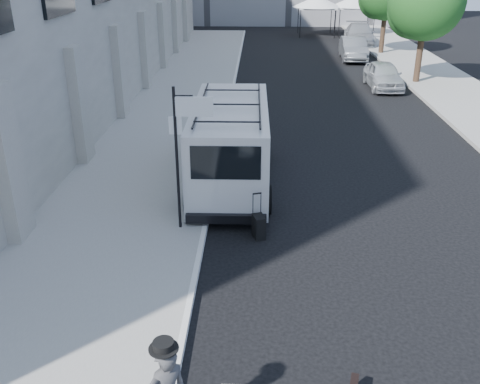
# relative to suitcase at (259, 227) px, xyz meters

# --- Properties ---
(ground) EXTENTS (120.00, 120.00, 0.00)m
(ground) POSITION_rel_suitcase_xyz_m (0.66, -3.00, -0.30)
(ground) COLOR black
(ground) RESTS_ON ground
(sidewalk_left) EXTENTS (4.50, 48.00, 0.15)m
(sidewalk_left) POSITION_rel_suitcase_xyz_m (-3.59, 13.00, -0.22)
(sidewalk_left) COLOR gray
(sidewalk_left) RESTS_ON ground
(sidewalk_right) EXTENTS (4.00, 56.00, 0.15)m
(sidewalk_right) POSITION_rel_suitcase_xyz_m (9.66, 17.00, -0.22)
(sidewalk_right) COLOR gray
(sidewalk_right) RESTS_ON ground
(sign_pole) EXTENTS (1.03, 0.07, 3.50)m
(sign_pole) POSITION_rel_suitcase_xyz_m (-1.71, 0.20, 2.36)
(sign_pole) COLOR black
(sign_pole) RESTS_ON sidewalk_left
(tree_near) EXTENTS (3.80, 3.83, 6.03)m
(tree_near) POSITION_rel_suitcase_xyz_m (8.16, 17.15, 3.68)
(tree_near) COLOR black
(tree_near) RESTS_ON ground
(tent_left) EXTENTS (4.00, 4.00, 3.20)m
(tent_left) POSITION_rel_suitcase_xyz_m (4.66, 35.00, 2.42)
(tent_left) COLOR black
(tent_left) RESTS_ON ground
(tent_right) EXTENTS (4.00, 4.00, 3.20)m
(tent_right) POSITION_rel_suitcase_xyz_m (7.86, 35.50, 2.42)
(tent_right) COLOR black
(tent_right) RESTS_ON ground
(suitcase) EXTENTS (0.36, 0.46, 1.11)m
(suitcase) POSITION_rel_suitcase_xyz_m (0.00, 0.00, 0.00)
(suitcase) COLOR black
(suitcase) RESTS_ON ground
(cargo_van) EXTENTS (2.34, 6.46, 2.41)m
(cargo_van) POSITION_rel_suitcase_xyz_m (-0.84, 3.44, 0.95)
(cargo_van) COLOR silver
(cargo_van) RESTS_ON ground
(parked_car_a) EXTENTS (1.60, 3.90, 1.33)m
(parked_car_a) POSITION_rel_suitcase_xyz_m (6.30, 16.00, 0.37)
(parked_car_a) COLOR #B3B8BC
(parked_car_a) RESTS_ON ground
(parked_car_b) EXTENTS (1.68, 4.35, 1.41)m
(parked_car_b) POSITION_rel_suitcase_xyz_m (6.03, 23.99, 0.41)
(parked_car_b) COLOR #5C5F64
(parked_car_b) RESTS_ON ground
(parked_car_c) EXTENTS (2.65, 5.45, 1.53)m
(parked_car_c) POSITION_rel_suitcase_xyz_m (7.46, 30.19, 0.47)
(parked_car_c) COLOR #979B9F
(parked_car_c) RESTS_ON ground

